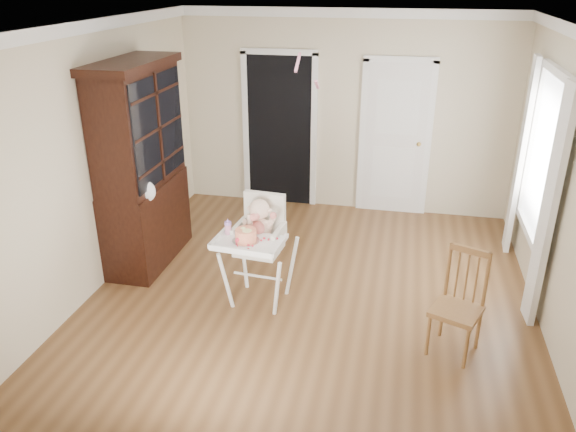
% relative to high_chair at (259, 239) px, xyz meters
% --- Properties ---
extents(floor, '(5.00, 5.00, 0.00)m').
position_rel_high_chair_xyz_m(floor, '(0.49, 0.22, -0.71)').
color(floor, brown).
rests_on(floor, ground).
extents(ceiling, '(5.00, 5.00, 0.00)m').
position_rel_high_chair_xyz_m(ceiling, '(0.49, 0.22, 1.99)').
color(ceiling, white).
rests_on(ceiling, wall_back).
extents(wall_back, '(4.50, 0.00, 4.50)m').
position_rel_high_chair_xyz_m(wall_back, '(0.49, 2.72, 0.64)').
color(wall_back, beige).
rests_on(wall_back, floor).
extents(wall_left, '(0.00, 5.00, 5.00)m').
position_rel_high_chair_xyz_m(wall_left, '(-1.76, 0.22, 0.64)').
color(wall_left, beige).
rests_on(wall_left, floor).
extents(wall_right, '(0.00, 5.00, 5.00)m').
position_rel_high_chair_xyz_m(wall_right, '(2.74, 0.22, 0.64)').
color(wall_right, beige).
rests_on(wall_right, floor).
extents(crown_molding, '(4.50, 5.00, 0.12)m').
position_rel_high_chair_xyz_m(crown_molding, '(0.49, 0.22, 1.93)').
color(crown_molding, white).
rests_on(crown_molding, ceiling).
extents(doorway, '(1.06, 0.05, 2.22)m').
position_rel_high_chair_xyz_m(doorway, '(-0.41, 2.70, 0.40)').
color(doorway, black).
rests_on(doorway, wall_back).
extents(closet_door, '(0.96, 0.09, 2.13)m').
position_rel_high_chair_xyz_m(closet_door, '(1.20, 2.69, 0.32)').
color(closet_door, white).
rests_on(closet_door, wall_back).
extents(window_right, '(0.13, 1.84, 2.30)m').
position_rel_high_chair_xyz_m(window_right, '(2.67, 1.02, 0.58)').
color(window_right, white).
rests_on(window_right, wall_right).
extents(high_chair, '(0.72, 0.86, 1.15)m').
position_rel_high_chair_xyz_m(high_chair, '(0.00, 0.00, 0.00)').
color(high_chair, white).
rests_on(high_chair, floor).
extents(baby, '(0.32, 0.25, 0.48)m').
position_rel_high_chair_xyz_m(baby, '(0.00, 0.03, 0.15)').
color(baby, beige).
rests_on(baby, high_chair).
extents(cake, '(0.26, 0.26, 0.12)m').
position_rel_high_chair_xyz_m(cake, '(-0.05, -0.25, 0.15)').
color(cake, silver).
rests_on(cake, high_chair).
extents(sippy_cup, '(0.07, 0.07, 0.16)m').
position_rel_high_chair_xyz_m(sippy_cup, '(-0.26, -0.14, 0.16)').
color(sippy_cup, '#CC7C9F').
rests_on(sippy_cup, high_chair).
extents(china_cabinet, '(0.60, 1.36, 2.29)m').
position_rel_high_chair_xyz_m(china_cabinet, '(-1.49, 0.62, 0.44)').
color(china_cabinet, black).
rests_on(china_cabinet, floor).
extents(dining_chair, '(0.51, 0.51, 0.96)m').
position_rel_high_chair_xyz_m(dining_chair, '(1.90, -0.43, -0.26)').
color(dining_chair, brown).
rests_on(dining_chair, floor).
extents(streamer, '(0.08, 0.49, 0.15)m').
position_rel_high_chair_xyz_m(streamer, '(0.10, 1.43, 1.49)').
color(streamer, pink).
rests_on(streamer, ceiling).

